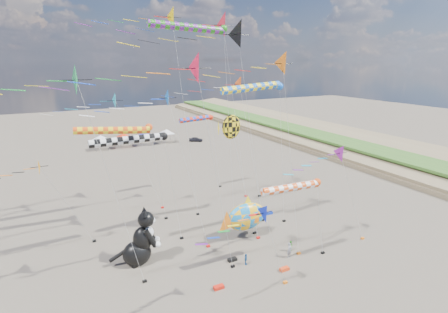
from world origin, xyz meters
name	(u,v)px	position (x,y,z in m)	size (l,w,h in m)	color
ground	(300,306)	(0.00, 0.00, 0.00)	(260.00, 260.00, 0.00)	brown
delta_kite_0	(247,216)	(-3.33, 2.98, 7.38)	(8.58, 1.63, 8.59)	#0B21BC
delta_kite_1	(43,169)	(-17.13, 18.48, 8.86)	(8.84, 1.74, 10.11)	orange
delta_kite_2	(232,36)	(1.46, 14.36, 21.37)	(15.05, 3.09, 23.14)	black
delta_kite_3	(339,159)	(8.48, 5.43, 9.80)	(10.38, 1.92, 11.11)	#941C98
delta_kite_4	(81,82)	(-13.79, 8.87, 17.53)	(10.66, 2.32, 18.99)	#1B8D43
delta_kite_5	(160,17)	(-4.30, 19.61, 23.37)	(12.21, 2.37, 24.87)	yellow
delta_kite_6	(175,71)	(-7.27, 7.30, 18.27)	(14.18, 2.58, 19.84)	#F1163E
delta_kite_7	(213,26)	(3.06, 22.06, 23.02)	(16.68, 3.33, 24.89)	red
delta_kite_8	(164,103)	(-6.82, 11.77, 15.41)	(9.97, 1.79, 16.72)	blue
delta_kite_9	(233,86)	(5.46, 21.22, 15.83)	(12.99, 2.34, 17.32)	#EE581C
delta_kite_10	(264,67)	(-0.01, 6.24, 18.52)	(11.71, 2.11, 19.92)	orange
delta_kite_11	(116,103)	(-8.78, 23.71, 14.24)	(11.40, 2.05, 15.61)	#1DB3CD
windsock_0	(294,187)	(2.98, 5.19, 7.93)	(7.80, 0.75, 8.35)	#E34810
windsock_1	(198,119)	(3.09, 27.36, 10.90)	(6.53, 0.73, 11.35)	red
windsock_2	(192,28)	(-1.39, 18.03, 22.29)	(10.20, 0.86, 22.80)	#228418
windsock_3	(117,130)	(-9.50, 20.35, 11.66)	(9.64, 0.85, 12.12)	#E34A13
windsock_4	(255,88)	(3.45, 12.94, 16.24)	(8.83, 0.82, 16.73)	blue
windsock_5	(132,140)	(-9.17, 14.71, 11.67)	(8.78, 0.81, 12.13)	black
angelfish_kite	(230,128)	(1.06, 13.99, 12.07)	(3.74, 3.02, 13.49)	yellow
cat_inflatable	(139,236)	(-9.72, 12.23, 2.81)	(4.17, 2.08, 5.63)	black
fish_inflatable	(246,216)	(1.95, 11.87, 2.47)	(6.35, 2.70, 4.88)	#147DC7
person_adult	(289,250)	(3.69, 6.24, 0.79)	(0.58, 0.38, 1.58)	gray
child_green	(291,246)	(4.53, 7.09, 0.58)	(0.56, 0.44, 1.16)	#25911E
child_blue	(246,259)	(-0.85, 7.12, 0.57)	(0.67, 0.28, 1.14)	#1D569B
kite_bag_0	(284,269)	(1.86, 4.60, 0.15)	(0.90, 0.44, 0.30)	red
kite_bag_1	(232,260)	(-1.70, 8.27, 0.15)	(0.90, 0.44, 0.30)	black
kite_bag_2	(219,287)	(-4.82, 5.01, 0.15)	(0.90, 0.44, 0.30)	red
kite_bag_3	(269,213)	(7.70, 15.58, 0.15)	(0.90, 0.44, 0.30)	#1231BB
tent_row	(135,133)	(1.50, 60.00, 3.15)	(19.20, 4.20, 3.80)	white
parked_car	(196,139)	(15.59, 58.00, 0.55)	(1.31, 3.25, 1.11)	#26262D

